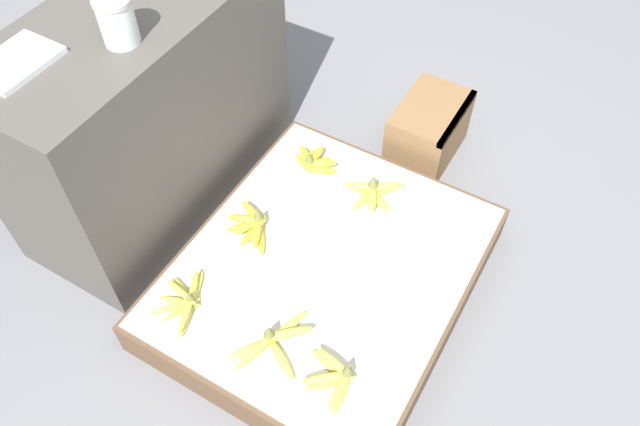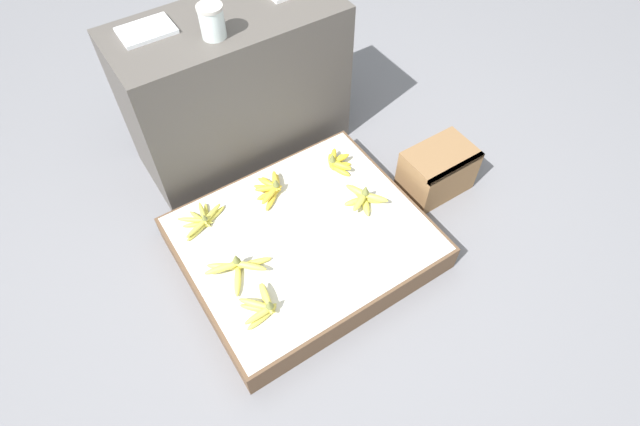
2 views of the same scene
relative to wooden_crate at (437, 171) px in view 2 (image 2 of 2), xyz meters
The scene contains 12 objects.
ground_plane 0.81m from the wooden_crate, behind, with size 10.00×10.00×0.00m, color slate.
display_platform 0.80m from the wooden_crate, behind, with size 1.09×0.93×0.15m.
back_vendor_table 1.11m from the wooden_crate, 130.41° to the left, with size 1.09×0.49×0.81m.
wooden_crate is the anchor object (origin of this frame).
banana_bunch_front_left 1.16m from the wooden_crate, 169.81° to the right, with size 0.16×0.17×0.10m.
banana_bunch_middle_left 1.14m from the wooden_crate, behind, with size 0.29×0.23×0.11m.
banana_bunch_middle_midright 0.46m from the wooden_crate, behind, with size 0.19×0.21×0.11m.
banana_bunch_back_left 1.21m from the wooden_crate, 163.65° to the left, with size 0.24×0.17×0.08m.
banana_bunch_back_midleft 0.86m from the wooden_crate, 157.92° to the left, with size 0.18×0.21×0.10m.
banana_bunch_back_midright 0.52m from the wooden_crate, 146.23° to the left, with size 0.13×0.19×0.11m.
glass_jar 1.31m from the wooden_crate, 138.31° to the left, with size 0.11×0.11×0.14m.
foam_tray_dark 1.53m from the wooden_crate, 138.80° to the left, with size 0.23×0.17×0.02m.
Camera 2 is at (-0.66, -1.14, 2.05)m, focal length 28.00 mm.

